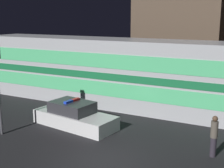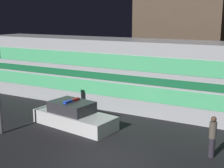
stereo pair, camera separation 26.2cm
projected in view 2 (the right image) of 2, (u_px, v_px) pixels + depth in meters
name	position (u px, v px, depth m)	size (l,w,h in m)	color
ground_plane	(102.00, 161.00, 12.76)	(120.00, 120.00, 0.00)	black
train	(144.00, 75.00, 19.52)	(23.94, 3.14, 4.36)	#B7BABF
police_car	(74.00, 116.00, 16.75)	(4.84, 2.43, 1.45)	silver
pedestrian	(212.00, 136.00, 12.93)	(0.30, 0.30, 1.79)	#2D2833
building_left	(185.00, 31.00, 26.26)	(6.86, 6.42, 9.08)	brown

